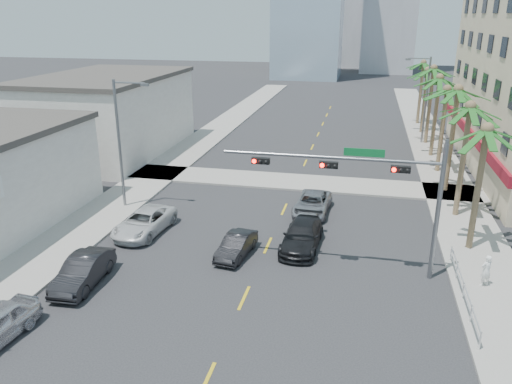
% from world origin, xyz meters
% --- Properties ---
extents(ground, '(260.00, 260.00, 0.00)m').
position_xyz_m(ground, '(0.00, 0.00, 0.00)').
color(ground, '#262628').
rests_on(ground, ground).
extents(sidewalk_right, '(4.00, 120.00, 0.15)m').
position_xyz_m(sidewalk_right, '(12.00, 20.00, 0.07)').
color(sidewalk_right, gray).
rests_on(sidewalk_right, ground).
extents(sidewalk_left, '(4.00, 120.00, 0.15)m').
position_xyz_m(sidewalk_left, '(-12.00, 20.00, 0.07)').
color(sidewalk_left, gray).
rests_on(sidewalk_left, ground).
extents(sidewalk_cross, '(80.00, 4.00, 0.15)m').
position_xyz_m(sidewalk_cross, '(0.00, 22.00, 0.07)').
color(sidewalk_cross, gray).
rests_on(sidewalk_cross, ground).
extents(building_left_far, '(11.00, 18.00, 7.20)m').
position_xyz_m(building_left_far, '(-19.50, 28.00, 3.60)').
color(building_left_far, beige).
rests_on(building_left_far, ground).
extents(traffic_signal_mast, '(11.12, 0.54, 7.20)m').
position_xyz_m(traffic_signal_mast, '(5.78, 7.95, 5.06)').
color(traffic_signal_mast, slate).
rests_on(traffic_signal_mast, ground).
extents(palm_tree_0, '(4.80, 4.80, 7.80)m').
position_xyz_m(palm_tree_0, '(11.60, 12.00, 7.08)').
color(palm_tree_0, brown).
rests_on(palm_tree_0, ground).
extents(palm_tree_1, '(4.80, 4.80, 8.16)m').
position_xyz_m(palm_tree_1, '(11.60, 17.20, 7.43)').
color(palm_tree_1, brown).
rests_on(palm_tree_1, ground).
extents(palm_tree_2, '(4.80, 4.80, 8.52)m').
position_xyz_m(palm_tree_2, '(11.60, 22.40, 7.78)').
color(palm_tree_2, brown).
rests_on(palm_tree_2, ground).
extents(palm_tree_3, '(4.80, 4.80, 7.80)m').
position_xyz_m(palm_tree_3, '(11.60, 27.60, 7.08)').
color(palm_tree_3, brown).
rests_on(palm_tree_3, ground).
extents(palm_tree_4, '(4.80, 4.80, 8.16)m').
position_xyz_m(palm_tree_4, '(11.60, 32.80, 7.43)').
color(palm_tree_4, brown).
rests_on(palm_tree_4, ground).
extents(palm_tree_5, '(4.80, 4.80, 8.52)m').
position_xyz_m(palm_tree_5, '(11.60, 38.00, 7.78)').
color(palm_tree_5, brown).
rests_on(palm_tree_5, ground).
extents(palm_tree_6, '(4.80, 4.80, 7.80)m').
position_xyz_m(palm_tree_6, '(11.60, 43.20, 7.08)').
color(palm_tree_6, brown).
rests_on(palm_tree_6, ground).
extents(palm_tree_7, '(4.80, 4.80, 8.16)m').
position_xyz_m(palm_tree_7, '(11.60, 48.40, 7.43)').
color(palm_tree_7, brown).
rests_on(palm_tree_7, ground).
extents(streetlight_left, '(2.55, 0.25, 9.00)m').
position_xyz_m(streetlight_left, '(-11.00, 14.00, 5.06)').
color(streetlight_left, slate).
rests_on(streetlight_left, ground).
extents(streetlight_right, '(2.55, 0.25, 9.00)m').
position_xyz_m(streetlight_right, '(11.00, 38.00, 5.06)').
color(streetlight_right, slate).
rests_on(streetlight_right, ground).
extents(guardrail, '(0.08, 8.08, 1.00)m').
position_xyz_m(guardrail, '(10.30, 6.00, 0.67)').
color(guardrail, silver).
rests_on(guardrail, ground).
extents(car_parked_mid, '(1.80, 4.58, 1.48)m').
position_xyz_m(car_parked_mid, '(-8.27, 3.53, 0.74)').
color(car_parked_mid, black).
rests_on(car_parked_mid, ground).
extents(car_parked_far, '(2.86, 5.36, 1.43)m').
position_xyz_m(car_parked_far, '(-7.94, 10.15, 0.72)').
color(car_parked_far, silver).
rests_on(car_parked_far, ground).
extents(car_lane_left, '(1.80, 3.92, 1.25)m').
position_xyz_m(car_lane_left, '(-1.50, 8.31, 0.62)').
color(car_lane_left, black).
rests_on(car_lane_left, ground).
extents(car_lane_center, '(2.52, 4.97, 1.35)m').
position_xyz_m(car_lane_center, '(2.00, 15.78, 0.67)').
color(car_lane_center, '#A3A3A8').
rests_on(car_lane_center, ground).
extents(car_lane_right, '(2.29, 5.17, 1.48)m').
position_xyz_m(car_lane_right, '(2.00, 10.17, 0.74)').
color(car_lane_right, black).
rests_on(car_lane_right, ground).
extents(pedestrian, '(0.72, 0.64, 1.66)m').
position_xyz_m(pedestrian, '(11.55, 7.51, 0.98)').
color(pedestrian, white).
rests_on(pedestrian, sidewalk_right).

